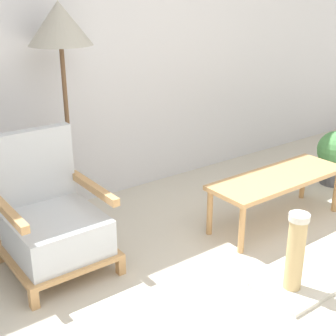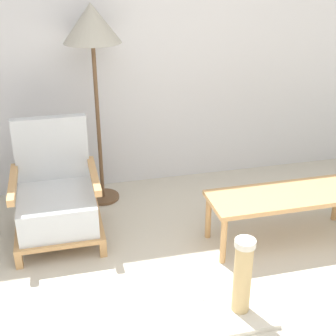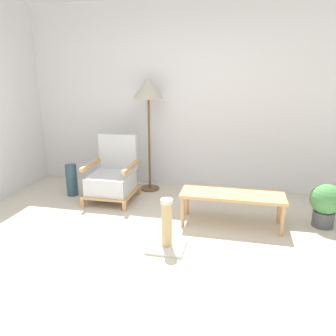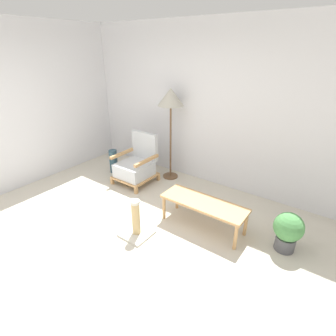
% 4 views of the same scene
% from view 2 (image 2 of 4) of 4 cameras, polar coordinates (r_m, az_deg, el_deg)
% --- Properties ---
extents(wall_back, '(8.00, 0.06, 2.70)m').
position_cam_2_polar(wall_back, '(4.12, -2.47, 15.92)').
color(wall_back, silver).
rests_on(wall_back, ground_plane).
extents(armchair, '(0.63, 0.66, 0.88)m').
position_cam_2_polar(armchair, '(3.59, -13.45, -3.61)').
color(armchair, tan).
rests_on(armchair, ground_plane).
extents(floor_lamp, '(0.45, 0.45, 1.65)m').
position_cam_2_polar(floor_lamp, '(3.74, -9.24, 16.07)').
color(floor_lamp, brown).
rests_on(floor_lamp, ground_plane).
extents(coffee_table, '(1.17, 0.41, 0.39)m').
position_cam_2_polar(coffee_table, '(3.54, 14.27, -3.69)').
color(coffee_table, tan).
rests_on(coffee_table, ground_plane).
extents(scratching_post, '(0.37, 0.37, 0.53)m').
position_cam_2_polar(scratching_post, '(2.90, 8.93, -14.51)').
color(scratching_post, beige).
rests_on(scratching_post, ground_plane).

